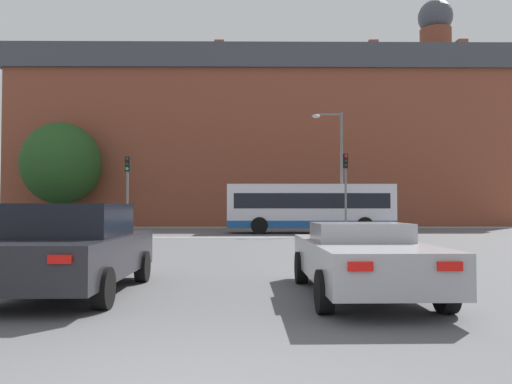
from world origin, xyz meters
name	(u,v)px	position (x,y,z in m)	size (l,w,h in m)	color
stop_line_strip	(240,237)	(0.00, 22.46, 0.00)	(9.64, 0.30, 0.01)	silver
far_pavement	(244,227)	(0.00, 35.55, 0.01)	(70.71, 2.50, 0.01)	gray
brick_civic_building	(263,144)	(1.76, 45.56, 7.90)	(44.89, 15.77, 22.42)	brown
car_saloon_left	(74,249)	(-2.58, 5.24, 0.81)	(2.11, 4.57, 1.60)	#232328
car_roadster_right	(361,257)	(2.51, 5.00, 0.67)	(2.04, 4.78, 1.27)	#9E9EA3
bus_crossing_lead	(310,207)	(4.16, 26.77, 1.58)	(10.04, 2.65, 2.96)	silver
traffic_light_near_left	(127,183)	(-6.11, 23.21, 2.89)	(0.26, 0.31, 4.31)	slate
traffic_light_near_right	(346,181)	(5.79, 23.69, 3.03)	(0.26, 0.31, 4.53)	slate
street_lamp_junction	(337,160)	(5.74, 26.24, 4.44)	(1.85, 0.36, 7.34)	slate
pedestrian_waiting	(258,214)	(1.08, 34.88, 1.05)	(0.44, 0.44, 1.78)	#333851
tree_by_building	(148,176)	(-8.51, 40.20, 4.35)	(4.41, 4.41, 6.68)	#4C3823
tree_kerbside	(61,163)	(-14.55, 35.97, 5.08)	(6.20, 6.20, 8.34)	#4C3823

